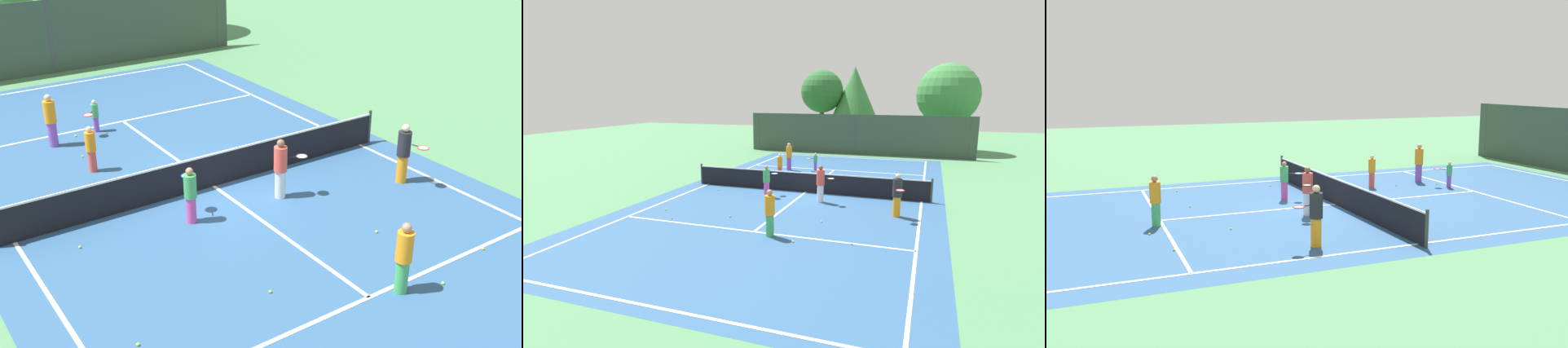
# 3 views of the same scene
# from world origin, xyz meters

# --- Properties ---
(ground_plane) EXTENTS (80.00, 80.00, 0.00)m
(ground_plane) POSITION_xyz_m (0.00, 0.00, 0.00)
(ground_plane) COLOR #4C8456
(court_surface) EXTENTS (13.00, 25.00, 0.01)m
(court_surface) POSITION_xyz_m (0.00, 0.00, 0.00)
(court_surface) COLOR #2D5684
(court_surface) RESTS_ON ground_plane
(tennis_net) EXTENTS (11.90, 0.10, 1.10)m
(tennis_net) POSITION_xyz_m (0.00, 0.00, 0.51)
(tennis_net) COLOR #333833
(tennis_net) RESTS_ON ground_plane
(player_0) EXTENTS (0.30, 0.30, 1.42)m
(player_0) POSITION_xyz_m (-2.43, 2.88, 0.73)
(player_0) COLOR #E54C3F
(player_0) RESTS_ON ground_plane
(player_1) EXTENTS (0.53, 0.96, 1.75)m
(player_1) POSITION_xyz_m (4.60, -2.77, 0.90)
(player_1) COLOR orange
(player_1) RESTS_ON ground_plane
(player_2) EXTENTS (0.58, 0.90, 1.50)m
(player_2) POSITION_xyz_m (-1.49, -1.47, 0.78)
(player_2) COLOR #D14799
(player_2) RESTS_ON ground_plane
(player_3) EXTENTS (0.93, 0.63, 1.69)m
(player_3) POSITION_xyz_m (1.18, -1.61, 0.87)
(player_3) COLOR silver
(player_3) RESTS_ON ground_plane
(player_4) EXTENTS (0.35, 0.35, 1.64)m
(player_4) POSITION_xyz_m (0.69, -6.60, 0.84)
(player_4) COLOR #3FA559
(player_4) RESTS_ON ground_plane
(player_5) EXTENTS (0.72, 0.73, 1.13)m
(player_5) POSITION_xyz_m (-1.17, 5.94, 0.59)
(player_5) COLOR purple
(player_5) RESTS_ON ground_plane
(player_6) EXTENTS (0.37, 0.37, 1.75)m
(player_6) POSITION_xyz_m (-2.77, 5.49, 0.89)
(player_6) COLOR purple
(player_6) RESTS_ON ground_plane
(ball_crate) EXTENTS (0.47, 0.29, 0.43)m
(ball_crate) POSITION_xyz_m (1.85, 0.64, 0.18)
(ball_crate) COLOR green
(ball_crate) RESTS_ON ground_plane
(tennis_ball_0) EXTENTS (0.07, 0.07, 0.07)m
(tennis_ball_0) POSITION_xyz_m (-2.34, 4.07, 0.03)
(tennis_ball_0) COLOR #CCE533
(tennis_ball_0) RESTS_ON ground_plane
(tennis_ball_1) EXTENTS (0.07, 0.07, 0.07)m
(tennis_ball_1) POSITION_xyz_m (-1.91, 5.89, 0.03)
(tennis_ball_1) COLOR #CCE533
(tennis_ball_1) RESTS_ON ground_plane
(tennis_ball_2) EXTENTS (0.07, 0.07, 0.07)m
(tennis_ball_2) POSITION_xyz_m (-3.66, -6.07, 0.03)
(tennis_ball_2) COLOR #CCE533
(tennis_ball_2) RESTS_ON ground_plane
(tennis_ball_3) EXTENTS (0.07, 0.07, 0.07)m
(tennis_ball_3) POSITION_xyz_m (1.64, -6.94, 0.03)
(tennis_ball_3) COLOR #CCE533
(tennis_ball_3) RESTS_ON ground_plane
(tennis_ball_4) EXTENTS (0.07, 0.07, 0.07)m
(tennis_ball_4) POSITION_xyz_m (-4.61, -5.10, 0.03)
(tennis_ball_4) COLOR #CCE533
(tennis_ball_4) RESTS_ON ground_plane
(tennis_ball_5) EXTENTS (0.07, 0.07, 0.07)m
(tennis_ball_5) POSITION_xyz_m (-1.61, -5.11, 0.03)
(tennis_ball_5) COLOR #CCE533
(tennis_ball_5) RESTS_ON ground_plane
(tennis_ball_6) EXTENTS (0.07, 0.07, 0.07)m
(tennis_ball_6) POSITION_xyz_m (1.99, -4.52, 0.03)
(tennis_ball_6) COLOR #CCE533
(tennis_ball_6) RESTS_ON ground_plane
(tennis_ball_7) EXTENTS (0.07, 0.07, 0.07)m
(tennis_ball_7) POSITION_xyz_m (-4.30, -1.13, 0.03)
(tennis_ball_7) COLOR #CCE533
(tennis_ball_7) RESTS_ON ground_plane
(tennis_ball_8) EXTENTS (0.07, 0.07, 0.07)m
(tennis_ball_8) POSITION_xyz_m (3.50, -6.50, 0.03)
(tennis_ball_8) COLOR #CCE533
(tennis_ball_8) RESTS_ON ground_plane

